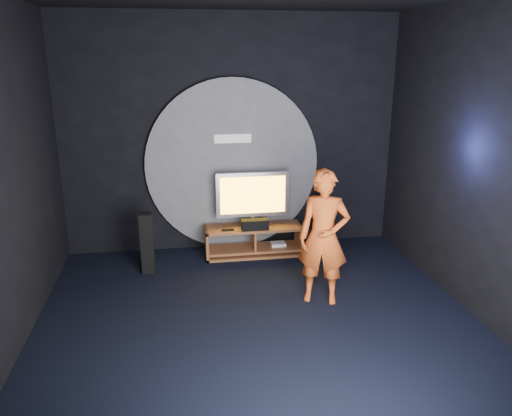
{
  "coord_description": "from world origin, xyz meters",
  "views": [
    {
      "loc": [
        -0.83,
        -4.89,
        2.91
      ],
      "look_at": [
        0.13,
        1.05,
        1.05
      ],
      "focal_mm": 35.0,
      "sensor_mm": 36.0,
      "label": 1
    }
  ],
  "objects": [
    {
      "name": "tower_speaker_right",
      "position": [
        1.27,
        2.14,
        0.43
      ],
      "size": [
        0.17,
        0.19,
        0.86
      ],
      "primitive_type": "cube",
      "color": "black",
      "rests_on": "ground"
    },
    {
      "name": "front_wall",
      "position": [
        0.0,
        -2.5,
        1.75
      ],
      "size": [
        5.0,
        0.04,
        3.5
      ],
      "primitive_type": "cube",
      "color": "black",
      "rests_on": "ground"
    },
    {
      "name": "right_wall",
      "position": [
        2.5,
        0.0,
        1.75
      ],
      "size": [
        0.04,
        5.0,
        3.5
      ],
      "primitive_type": "cube",
      "color": "black",
      "rests_on": "ground"
    },
    {
      "name": "center_speaker",
      "position": [
        0.25,
        1.92,
        0.53
      ],
      "size": [
        0.4,
        0.15,
        0.15
      ],
      "primitive_type": "cube",
      "color": "black",
      "rests_on": "media_console"
    },
    {
      "name": "media_console",
      "position": [
        0.26,
        2.05,
        0.19
      ],
      "size": [
        1.45,
        0.45,
        0.45
      ],
      "color": "#965A2E",
      "rests_on": "ground"
    },
    {
      "name": "wall_disc_panel",
      "position": [
        0.0,
        2.44,
        1.3
      ],
      "size": [
        2.6,
        0.11,
        2.6
      ],
      "color": "#515156",
      "rests_on": "ground"
    },
    {
      "name": "tv",
      "position": [
        0.25,
        2.12,
        0.89
      ],
      "size": [
        1.09,
        0.22,
        0.81
      ],
      "color": "#B3B2BA",
      "rests_on": "media_console"
    },
    {
      "name": "tower_speaker_left",
      "position": [
        -1.29,
        1.67,
        0.43
      ],
      "size": [
        0.17,
        0.19,
        0.86
      ],
      "primitive_type": "cube",
      "color": "black",
      "rests_on": "ground"
    },
    {
      "name": "subwoofer",
      "position": [
        1.1,
        2.21,
        0.18
      ],
      "size": [
        0.33,
        0.33,
        0.36
      ],
      "primitive_type": "cube",
      "color": "black",
      "rests_on": "ground"
    },
    {
      "name": "remote",
      "position": [
        -0.14,
        1.93,
        0.46
      ],
      "size": [
        0.18,
        0.05,
        0.02
      ],
      "primitive_type": "cube",
      "color": "black",
      "rests_on": "media_console"
    },
    {
      "name": "back_wall",
      "position": [
        0.0,
        2.5,
        1.75
      ],
      "size": [
        5.0,
        0.04,
        3.5
      ],
      "primitive_type": "cube",
      "color": "black",
      "rests_on": "ground"
    },
    {
      "name": "player",
      "position": [
        0.85,
        0.48,
        0.82
      ],
      "size": [
        0.7,
        0.58,
        1.65
      ],
      "primitive_type": "imported",
      "rotation": [
        0.0,
        0.0,
        -0.35
      ],
      "color": "#CC4F1B",
      "rests_on": "ground"
    },
    {
      "name": "floor",
      "position": [
        0.0,
        0.0,
        0.0
      ],
      "size": [
        5.0,
        5.0,
        0.0
      ],
      "primitive_type": "plane",
      "color": "black",
      "rests_on": "ground"
    }
  ]
}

